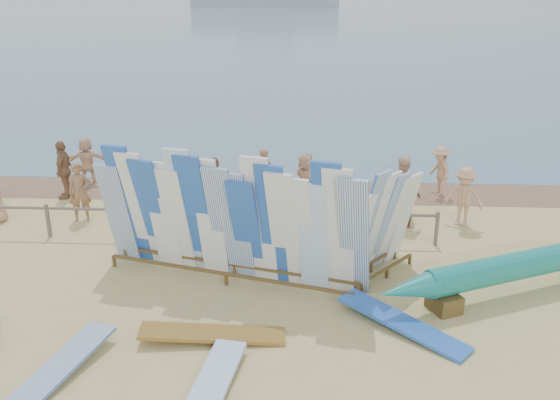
# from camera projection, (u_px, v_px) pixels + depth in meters

# --- Properties ---
(ground) EXTENTS (160.00, 160.00, 0.00)m
(ground) POSITION_uv_depth(u_px,v_px,m) (176.00, 297.00, 12.53)
(ground) COLOR tan
(ground) RESTS_ON ground
(ocean) EXTENTS (320.00, 240.00, 0.02)m
(ocean) POSITION_uv_depth(u_px,v_px,m) (301.00, 15.00, 132.68)
(ocean) COLOR slate
(ocean) RESTS_ON ground
(wet_sand_strip) EXTENTS (40.00, 2.60, 0.01)m
(wet_sand_strip) POSITION_uv_depth(u_px,v_px,m) (224.00, 188.00, 19.29)
(wet_sand_strip) COLOR #826049
(wet_sand_strip) RESTS_ON ground
(fence) EXTENTS (12.08, 0.08, 0.90)m
(fence) POSITION_uv_depth(u_px,v_px,m) (200.00, 217.00, 15.13)
(fence) COLOR #6D5D52
(fence) RESTS_ON ground
(main_surfboard_rack) EXTENTS (6.12, 2.44, 3.07)m
(main_surfboard_rack) POSITION_uv_depth(u_px,v_px,m) (229.00, 223.00, 12.78)
(main_surfboard_rack) COLOR brown
(main_surfboard_rack) RESTS_ON ground
(side_surfboard_rack) EXTENTS (1.93, 2.14, 2.65)m
(side_surfboard_rack) POSITION_uv_depth(u_px,v_px,m) (381.00, 227.00, 13.09)
(side_surfboard_rack) COLOR brown
(side_surfboard_rack) RESTS_ON ground
(outrigger_canoe) EXTENTS (6.44, 3.41, 0.97)m
(outrigger_canoe) POSITION_uv_depth(u_px,v_px,m) (519.00, 267.00, 12.47)
(outrigger_canoe) COLOR brown
(outrigger_canoe) RESTS_ON ground
(vendor_table) EXTENTS (0.91, 0.74, 1.05)m
(vendor_table) POSITION_uv_depth(u_px,v_px,m) (311.00, 265.00, 13.19)
(vendor_table) COLOR brown
(vendor_table) RESTS_ON ground
(flat_board_c) EXTENTS (2.74, 0.78, 0.25)m
(flat_board_c) POSITION_uv_depth(u_px,v_px,m) (213.00, 339.00, 11.04)
(flat_board_c) COLOR olive
(flat_board_c) RESTS_ON ground
(flat_board_b) EXTENTS (0.97, 2.75, 0.21)m
(flat_board_b) POSITION_uv_depth(u_px,v_px,m) (208.00, 398.00, 9.46)
(flat_board_b) COLOR #95BCEF
(flat_board_b) RESTS_ON ground
(flat_board_d) EXTENTS (2.43, 2.16, 0.30)m
(flat_board_d) POSITION_uv_depth(u_px,v_px,m) (402.00, 330.00, 11.35)
(flat_board_d) COLOR blue
(flat_board_d) RESTS_ON ground
(flat_board_e) EXTENTS (1.36, 2.74, 0.29)m
(flat_board_e) POSITION_uv_depth(u_px,v_px,m) (56.00, 379.00, 9.92)
(flat_board_e) COLOR silver
(flat_board_e) RESTS_ON ground
(beach_chair_left) EXTENTS (0.64, 0.67, 0.97)m
(beach_chair_left) POSITION_uv_depth(u_px,v_px,m) (199.00, 217.00, 16.11)
(beach_chair_left) COLOR red
(beach_chair_left) RESTS_ON ground
(beach_chair_right) EXTENTS (0.66, 0.68, 0.98)m
(beach_chair_right) POSITION_uv_depth(u_px,v_px,m) (288.00, 220.00, 15.92)
(beach_chair_right) COLOR red
(beach_chair_right) RESTS_ON ground
(stroller) EXTENTS (0.58, 0.81, 1.08)m
(stroller) POSITION_uv_depth(u_px,v_px,m) (259.00, 211.00, 16.10)
(stroller) COLOR red
(stroller) RESTS_ON ground
(beachgoer_extra_1) EXTENTS (0.52, 1.09, 1.81)m
(beachgoer_extra_1) POSITION_uv_depth(u_px,v_px,m) (64.00, 170.00, 18.12)
(beachgoer_extra_1) COLOR #8C6042
(beachgoer_extra_1) RESTS_ON ground
(beachgoer_9) EXTENTS (0.70, 1.08, 1.55)m
(beachgoer_9) POSITION_uv_depth(u_px,v_px,m) (440.00, 171.00, 18.45)
(beachgoer_9) COLOR tan
(beachgoer_9) RESTS_ON ground
(beachgoer_8) EXTENTS (0.94, 0.83, 1.77)m
(beachgoer_8) POSITION_uv_depth(u_px,v_px,m) (401.00, 187.00, 16.60)
(beachgoer_8) COLOR beige
(beachgoer_8) RESTS_ON ground
(beachgoer_11) EXTENTS (1.50, 0.72, 1.55)m
(beachgoer_11) POSITION_uv_depth(u_px,v_px,m) (87.00, 160.00, 19.54)
(beachgoer_11) COLOR beige
(beachgoer_11) RESTS_ON ground
(beachgoer_2) EXTENTS (0.87, 0.71, 1.61)m
(beachgoer_2) POSITION_uv_depth(u_px,v_px,m) (172.00, 185.00, 17.01)
(beachgoer_2) COLOR beige
(beachgoer_2) RESTS_ON ground
(beachgoer_extra_0) EXTENTS (1.15, 0.87, 1.65)m
(beachgoer_extra_0) POSITION_uv_depth(u_px,v_px,m) (464.00, 197.00, 16.05)
(beachgoer_extra_0) COLOR tan
(beachgoer_extra_0) RESTS_ON ground
(beachgoer_7) EXTENTS (0.56, 0.64, 1.53)m
(beachgoer_7) POSITION_uv_depth(u_px,v_px,m) (265.00, 173.00, 18.22)
(beachgoer_7) COLOR #8C6042
(beachgoer_7) RESTS_ON ground
(beachgoer_1) EXTENTS (0.69, 0.54, 1.67)m
(beachgoer_1) POSITION_uv_depth(u_px,v_px,m) (80.00, 192.00, 16.39)
(beachgoer_1) COLOR #8C6042
(beachgoer_1) RESTS_ON ground
(beachgoer_5) EXTENTS (1.16, 1.59, 1.66)m
(beachgoer_5) POSITION_uv_depth(u_px,v_px,m) (306.00, 180.00, 17.37)
(beachgoer_5) COLOR beige
(beachgoer_5) RESTS_ON ground
(beachgoer_6) EXTENTS (0.86, 0.79, 1.63)m
(beachgoer_6) POSITION_uv_depth(u_px,v_px,m) (337.00, 203.00, 15.63)
(beachgoer_6) COLOR tan
(beachgoer_6) RESTS_ON ground
(beachgoer_4) EXTENTS (0.72, 1.06, 1.67)m
(beachgoer_4) POSITION_uv_depth(u_px,v_px,m) (216.00, 185.00, 16.91)
(beachgoer_4) COLOR #8C6042
(beachgoer_4) RESTS_ON ground
(beachgoer_10) EXTENTS (0.99, 0.88, 1.60)m
(beachgoer_10) POSITION_uv_depth(u_px,v_px,m) (407.00, 200.00, 15.87)
(beachgoer_10) COLOR #8C6042
(beachgoer_10) RESTS_ON ground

